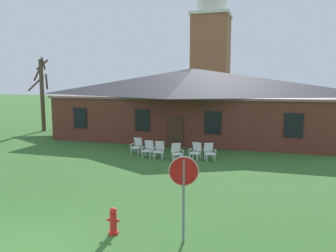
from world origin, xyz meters
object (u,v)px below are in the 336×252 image
(lawn_chair_right_end, at_px, (196,151))
(lawn_chair_far_side, at_px, (209,151))
(lawn_chair_left_end, at_px, (159,149))
(fire_hydrant, at_px, (113,221))
(lawn_chair_middle, at_px, (177,152))
(stop_sign, at_px, (184,182))
(lawn_chair_near_door, at_px, (148,149))
(lawn_chair_by_porch, at_px, (137,145))

(lawn_chair_right_end, distance_m, lawn_chair_far_side, 0.76)
(lawn_chair_left_end, height_order, fire_hydrant, lawn_chair_left_end)
(lawn_chair_right_end, bearing_deg, lawn_chair_middle, -151.63)
(stop_sign, distance_m, lawn_chair_far_side, 9.91)
(lawn_chair_middle, distance_m, fire_hydrant, 9.33)
(lawn_chair_near_door, relative_size, lawn_chair_far_side, 1.00)
(lawn_chair_near_door, distance_m, fire_hydrant, 9.96)
(lawn_chair_left_end, height_order, lawn_chair_middle, same)
(lawn_chair_left_end, relative_size, lawn_chair_middle, 1.00)
(fire_hydrant, bearing_deg, lawn_chair_far_side, 83.77)
(lawn_chair_left_end, bearing_deg, fire_hydrant, -79.41)
(lawn_chair_by_porch, bearing_deg, fire_hydrant, -71.36)
(lawn_chair_left_end, bearing_deg, lawn_chair_far_side, 6.34)
(stop_sign, relative_size, lawn_chair_middle, 2.49)
(fire_hydrant, bearing_deg, lawn_chair_middle, 94.07)
(lawn_chair_far_side, height_order, fire_hydrant, lawn_chair_far_side)
(lawn_chair_by_porch, height_order, lawn_chair_far_side, same)
(lawn_chair_right_end, distance_m, fire_hydrant, 9.85)
(lawn_chair_left_end, xyz_separation_m, lawn_chair_right_end, (2.12, 0.25, 0.00))
(lawn_chair_left_end, bearing_deg, lawn_chair_by_porch, 154.87)
(stop_sign, distance_m, fire_hydrant, 2.43)
(lawn_chair_left_end, bearing_deg, stop_sign, -67.97)
(stop_sign, relative_size, lawn_chair_far_side, 2.49)
(lawn_chair_by_porch, bearing_deg, lawn_chair_far_side, -6.02)
(lawn_chair_near_door, relative_size, lawn_chair_left_end, 1.00)
(stop_sign, bearing_deg, lawn_chair_by_porch, 118.34)
(stop_sign, xyz_separation_m, lawn_chair_middle, (-2.70, 9.19, -1.20))
(stop_sign, distance_m, lawn_chair_by_porch, 11.73)
(fire_hydrant, bearing_deg, lawn_chair_near_door, 104.46)
(stop_sign, xyz_separation_m, lawn_chair_far_side, (-0.96, 9.79, -1.20))
(lawn_chair_near_door, bearing_deg, lawn_chair_middle, -10.44)
(lawn_chair_middle, relative_size, lawn_chair_right_end, 1.00)
(lawn_chair_right_end, bearing_deg, lawn_chair_near_door, -176.00)
(lawn_chair_far_side, bearing_deg, lawn_chair_by_porch, 173.98)
(lawn_chair_near_door, xyz_separation_m, lawn_chair_far_side, (3.57, 0.26, 0.00))
(lawn_chair_left_end, bearing_deg, lawn_chair_right_end, 6.82)
(lawn_chair_by_porch, relative_size, lawn_chair_right_end, 1.00)
(lawn_chair_by_porch, bearing_deg, lawn_chair_middle, -20.84)
(lawn_chair_near_door, relative_size, lawn_chair_middle, 1.00)
(stop_sign, bearing_deg, lawn_chair_near_door, 115.40)
(lawn_chair_by_porch, distance_m, lawn_chair_middle, 3.04)
(lawn_chair_near_door, relative_size, fire_hydrant, 1.21)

